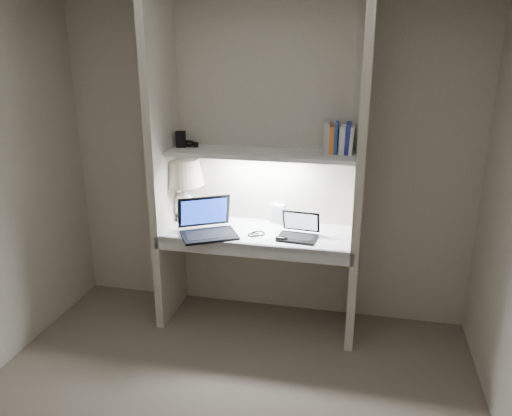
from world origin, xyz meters
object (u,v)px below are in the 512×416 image
(table_lamp, at_px, (183,179))
(laptop_netbook, at_px, (299,232))
(speaker, at_px, (278,213))
(book_row, at_px, (339,139))
(laptop_main, at_px, (207,226))

(table_lamp, distance_m, laptop_netbook, 1.02)
(speaker, height_order, book_row, book_row)
(laptop_netbook, distance_m, speaker, 0.34)
(laptop_main, bearing_deg, table_lamp, 107.21)
(laptop_main, height_order, speaker, laptop_main)
(table_lamp, xyz_separation_m, book_row, (1.20, 0.04, 0.36))
(table_lamp, height_order, speaker, table_lamp)
(table_lamp, relative_size, book_row, 2.23)
(speaker, bearing_deg, book_row, 16.67)
(laptop_netbook, relative_size, speaker, 1.98)
(table_lamp, xyz_separation_m, laptop_netbook, (0.95, -0.18, -0.30))
(laptop_netbook, bearing_deg, speaker, 131.54)
(laptop_main, relative_size, book_row, 2.28)
(book_row, bearing_deg, laptop_main, -162.03)
(laptop_netbook, xyz_separation_m, book_row, (0.24, 0.22, 0.66))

